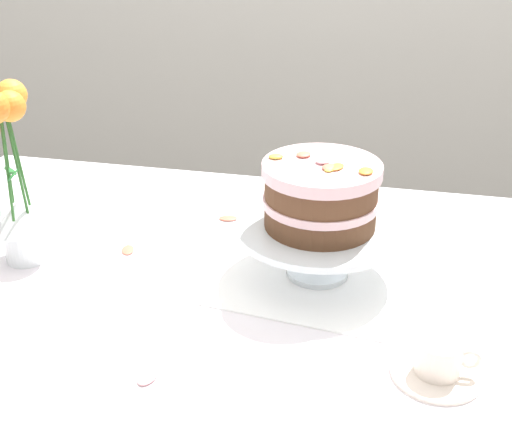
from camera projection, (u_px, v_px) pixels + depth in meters
dining_table at (213, 342)px, 1.19m from camera, size 1.40×1.00×0.74m
linen_napkin at (317, 274)px, 1.21m from camera, size 0.36×0.36×0.00m
cake_stand at (319, 234)px, 1.17m from camera, size 0.29×0.29×0.10m
layer_cake at (321, 195)px, 1.14m from camera, size 0.20×0.20×0.12m
flower_vase at (13, 179)px, 1.19m from camera, size 0.11×0.12×0.33m
teacup at (439, 362)px, 0.95m from camera, size 0.13×0.13×0.06m
loose_petal_1 at (228, 218)px, 1.41m from camera, size 0.04×0.03×0.00m
loose_petal_2 at (128, 250)px, 1.29m from camera, size 0.03×0.04×0.00m
loose_petal_3 at (148, 377)px, 0.96m from camera, size 0.03×0.04×0.01m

